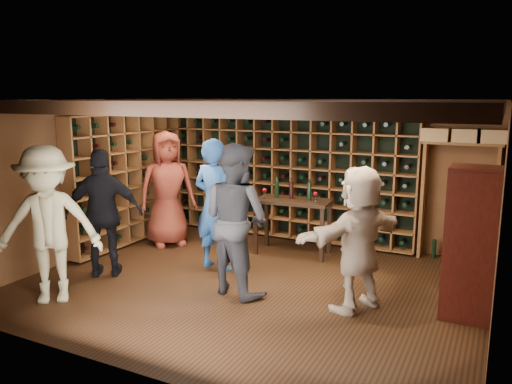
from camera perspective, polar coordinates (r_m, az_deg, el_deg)
The scene contains 13 objects.
ground at distance 7.01m, azimuth -0.55°, elevation -10.44°, with size 6.00×6.00×0.00m, color #311A0D.
room_shell at distance 6.57m, azimuth -0.37°, elevation 9.77°, with size 6.00×6.00×6.00m.
wine_rack_back at distance 8.97m, azimuth 3.26°, elevation 1.90°, with size 4.65×0.30×2.20m.
wine_rack_left at distance 8.93m, azimuth -14.44°, elevation 1.53°, with size 0.30×2.65×2.20m.
crate_shelf at distance 8.20m, azimuth 22.44°, elevation 3.20°, with size 1.20×0.32×2.07m.
display_cabinet at distance 6.24m, azimuth 23.23°, elevation -5.74°, with size 0.55×0.50×1.75m.
man_blue_shirt at distance 7.38m, azimuth -4.71°, elevation -1.44°, with size 0.71×0.47×1.95m, color navy.
man_grey_suit at distance 6.45m, azimuth -2.30°, elevation -3.13°, with size 0.96×0.75×1.97m, color black.
guest_red_floral at distance 8.67m, azimuth -10.09°, elevation 0.36°, with size 0.97×0.63×1.98m, color maroon.
guest_woman_black at distance 7.38m, azimuth -16.98°, elevation -2.34°, with size 1.08×0.45×1.84m, color black.
guest_khaki at distance 6.68m, azimuth -22.67°, elevation -3.52°, with size 1.27×0.73×1.97m, color #9A926A.
guest_beige at distance 6.08m, azimuth 11.66°, elevation -5.25°, with size 1.63×0.52×1.76m, color tan.
tasting_table at distance 8.10m, azimuth 4.24°, elevation -1.62°, with size 1.25×0.70×1.19m.
Camera 1 is at (2.98, -5.81, 2.55)m, focal length 35.00 mm.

